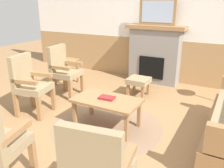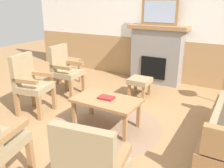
% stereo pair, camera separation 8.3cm
% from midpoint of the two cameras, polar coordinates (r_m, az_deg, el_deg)
% --- Properties ---
extents(ground_plane, '(14.00, 14.00, 0.00)m').
position_cam_midpoint_polar(ground_plane, '(3.63, -2.14, -9.83)').
color(ground_plane, '#997047').
extents(wall_back, '(7.20, 0.14, 2.70)m').
position_cam_midpoint_polar(wall_back, '(5.56, 12.48, 14.17)').
color(wall_back, white).
rests_on(wall_back, ground_plane).
extents(fireplace, '(1.30, 0.44, 1.28)m').
position_cam_midpoint_polar(fireplace, '(5.42, 11.15, 7.09)').
color(fireplace, gray).
rests_on(fireplace, ground_plane).
extents(framed_picture, '(0.80, 0.04, 0.56)m').
position_cam_midpoint_polar(framed_picture, '(5.31, 11.81, 16.70)').
color(framed_picture, olive).
rests_on(framed_picture, fireplace).
extents(coffee_table, '(0.96, 0.56, 0.44)m').
position_cam_midpoint_polar(coffee_table, '(3.42, -0.71, -4.48)').
color(coffee_table, olive).
rests_on(coffee_table, ground_plane).
extents(round_rug, '(1.65, 1.65, 0.01)m').
position_cam_midpoint_polar(round_rug, '(3.60, -0.69, -10.06)').
color(round_rug, '#896B51').
rests_on(round_rug, ground_plane).
extents(book_on_table, '(0.23, 0.17, 0.03)m').
position_cam_midpoint_polar(book_on_table, '(3.41, -0.69, -3.31)').
color(book_on_table, maroon).
rests_on(book_on_table, coffee_table).
extents(footstool, '(0.40, 0.40, 0.36)m').
position_cam_midpoint_polar(footstool, '(4.63, 7.19, 0.48)').
color(footstool, olive).
rests_on(footstool, ground_plane).
extents(armchair_near_fireplace, '(0.56, 0.56, 0.98)m').
position_cam_midpoint_polar(armchair_near_fireplace, '(4.04, -18.56, 0.57)').
color(armchair_near_fireplace, olive).
rests_on(armchair_near_fireplace, ground_plane).
extents(armchair_by_window_left, '(0.51, 0.51, 0.98)m').
position_cam_midpoint_polar(armchair_by_window_left, '(4.67, -10.84, 3.71)').
color(armchair_by_window_left, olive).
rests_on(armchair_by_window_left, ground_plane).
extents(side_table, '(0.44, 0.44, 0.55)m').
position_cam_midpoint_polar(side_table, '(5.37, -10.17, 4.65)').
color(side_table, olive).
rests_on(side_table, ground_plane).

